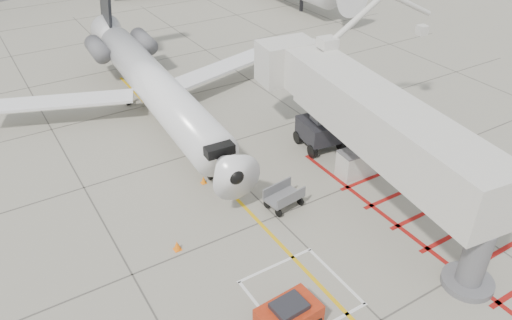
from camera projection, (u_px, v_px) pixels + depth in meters
ground_plane at (322, 262)px, 23.79m from camera, size 260.00×260.00×0.00m
regional_jet at (164, 78)px, 32.50m from camera, size 24.77×30.49×7.67m
jet_bridge at (387, 138)px, 25.67m from camera, size 11.99×21.10×8.02m
pushback_tug at (289, 315)px, 20.26m from camera, size 2.59×1.71×1.46m
baggage_cart at (284, 197)px, 27.04m from camera, size 2.17×1.53×1.27m
ground_power_unit at (356, 163)px, 29.49m from camera, size 2.20×1.38×1.67m
cone_nose at (177, 245)px, 24.38m from camera, size 0.38×0.38×0.53m
cone_side at (204, 180)px, 29.08m from camera, size 0.33×0.33×0.45m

